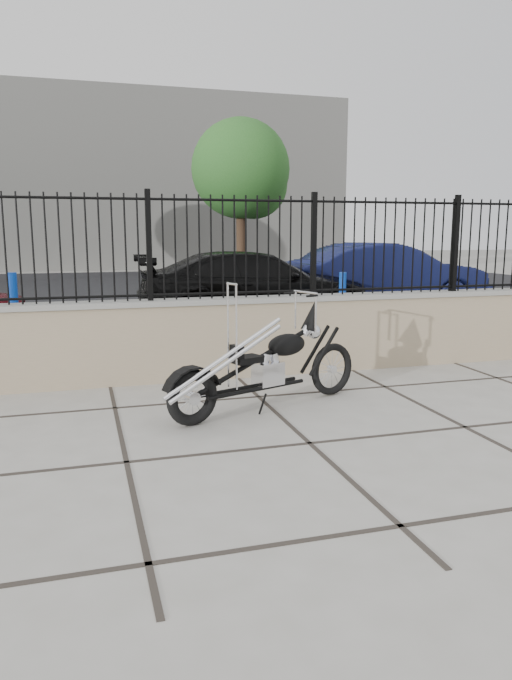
{
  "coord_description": "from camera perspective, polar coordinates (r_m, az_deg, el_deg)",
  "views": [
    {
      "loc": [
        -1.78,
        -4.5,
        1.75
      ],
      "look_at": [
        -0.08,
        1.33,
        0.65
      ],
      "focal_mm": 32.0,
      "sensor_mm": 36.0,
      "label": 1
    }
  ],
  "objects": [
    {
      "name": "tree_right",
      "position": [
        21.66,
        -1.47,
        16.22
      ],
      "size": [
        3.39,
        3.39,
        5.73
      ],
      "rotation": [
        0.0,
        0.0,
        0.24
      ],
      "color": "#382619",
      "rests_on": "ground_plane"
    },
    {
      "name": "background_building",
      "position": [
        31.13,
        -13.37,
        14.1
      ],
      "size": [
        22.0,
        6.0,
        8.0
      ],
      "primitive_type": "cube",
      "color": "beige",
      "rests_on": "ground_plane"
    },
    {
      "name": "chopper_motorcycle",
      "position": [
        5.89,
        0.82,
        -0.5
      ],
      "size": [
        2.17,
        1.11,
        1.3
      ],
      "primitive_type": null,
      "rotation": [
        0.0,
        0.0,
        0.36
      ],
      "color": "black",
      "rests_on": "ground_plane"
    },
    {
      "name": "car_blue",
      "position": [
        13.93,
        12.02,
        5.88
      ],
      "size": [
        4.54,
        1.62,
        1.49
      ],
      "primitive_type": "imported",
      "rotation": [
        0.0,
        0.0,
        1.56
      ],
      "color": "#10153C",
      "rests_on": "parking_lot"
    },
    {
      "name": "bollard_a",
      "position": [
        9.66,
        -21.8,
        2.52
      ],
      "size": [
        0.18,
        0.18,
        1.15
      ],
      "primitive_type": "cylinder",
      "rotation": [
        0.0,
        0.0,
        0.36
      ],
      "color": "#0D2ECE",
      "rests_on": "ground_plane"
    },
    {
      "name": "parking_lot",
      "position": [
        17.18,
        -10.28,
        4.22
      ],
      "size": [
        30.0,
        30.0,
        0.0
      ],
      "primitive_type": "plane",
      "color": "black",
      "rests_on": "ground"
    },
    {
      "name": "ground_plane",
      "position": [
        5.14,
        5.06,
        -9.68
      ],
      "size": [
        90.0,
        90.0,
        0.0
      ],
      "primitive_type": "plane",
      "color": "#99968E",
      "rests_on": "ground"
    },
    {
      "name": "retaining_wall",
      "position": [
        7.33,
        -1.99,
        0.27
      ],
      "size": [
        14.0,
        0.36,
        0.96
      ],
      "primitive_type": "cube",
      "color": "gray",
      "rests_on": "ground_plane"
    },
    {
      "name": "bollard_b",
      "position": [
        10.7,
        8.11,
        3.54
      ],
      "size": [
        0.13,
        0.13,
        1.04
      ],
      "primitive_type": "cylinder",
      "rotation": [
        0.0,
        0.0,
        -0.02
      ],
      "color": "#0B1AB0",
      "rests_on": "ground_plane"
    },
    {
      "name": "iron_fence",
      "position": [
        7.22,
        -2.04,
        8.74
      ],
      "size": [
        14.0,
        0.08,
        1.2
      ],
      "primitive_type": "cube",
      "color": "black",
      "rests_on": "retaining_wall"
    },
    {
      "name": "car_black",
      "position": [
        11.97,
        0.07,
        5.1
      ],
      "size": [
        4.72,
        2.02,
        1.36
      ],
      "primitive_type": "imported",
      "rotation": [
        0.0,
        0.0,
        1.54
      ],
      "color": "black",
      "rests_on": "parking_lot"
    }
  ]
}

